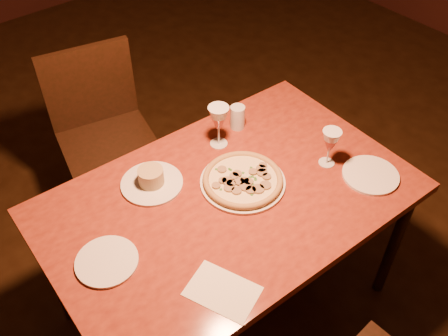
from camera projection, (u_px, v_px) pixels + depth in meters
floor at (256, 309)px, 2.36m from camera, size 7.00×7.00×0.00m
dining_table at (229, 208)px, 1.92m from camera, size 1.42×0.95×0.74m
chair_far at (104, 131)px, 2.50m from camera, size 0.53×0.53×0.92m
pizza_plate at (243, 180)px, 1.92m from camera, size 0.33×0.33×0.04m
ramekin_saucer at (151, 180)px, 1.91m from camera, size 0.24×0.24×0.08m
wine_glass_far at (219, 126)px, 2.03m from camera, size 0.09×0.09×0.19m
wine_glass_right at (329, 148)px, 1.95m from camera, size 0.08×0.08×0.17m
water_tumbler at (238, 117)px, 2.14m from camera, size 0.06×0.06×0.11m
side_plate_left at (107, 261)px, 1.66m from camera, size 0.21×0.21×0.01m
side_plate_near at (371, 175)px, 1.95m from camera, size 0.22×0.22×0.01m
menu_card at (223, 291)px, 1.58m from camera, size 0.22×0.26×0.00m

